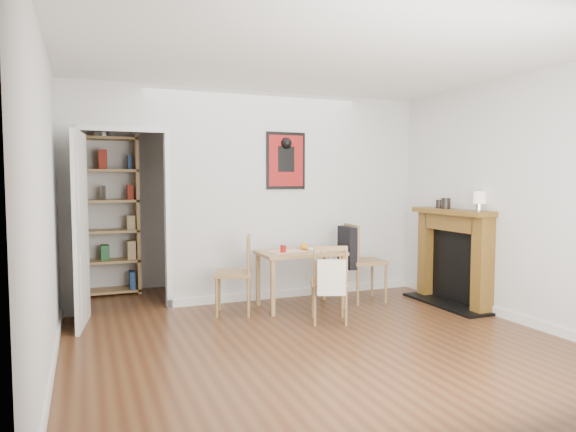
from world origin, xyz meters
name	(u,v)px	position (x,y,z in m)	size (l,w,h in m)	color
ground	(297,329)	(0.00, 0.00, 0.00)	(5.20, 5.20, 0.00)	#52321A
room_shell	(263,197)	(0.10, 1.34, 1.30)	(5.20, 5.20, 5.20)	#BDBDBB
dining_table	(300,258)	(0.37, 0.80, 0.59)	(0.98, 0.62, 0.67)	#956C45
chair_left	(233,275)	(-0.44, 0.80, 0.45)	(0.57, 0.57, 0.89)	#997747
chair_right	(364,261)	(1.23, 0.80, 0.50)	(0.59, 0.52, 0.97)	#997747
chair_front	(329,282)	(0.41, 0.10, 0.43)	(0.54, 0.57, 0.84)	#997747
bookshelf	(104,216)	(-1.74, 2.40, 1.03)	(0.88, 0.35, 2.09)	#956C45
fireplace	(454,254)	(2.16, 0.25, 0.62)	(0.45, 1.25, 1.16)	brown
red_glass	(283,249)	(0.14, 0.77, 0.71)	(0.07, 0.07, 0.09)	maroon
orange_fruit	(304,246)	(0.46, 0.91, 0.71)	(0.09, 0.09, 0.09)	orange
placemat	(286,251)	(0.21, 0.86, 0.67)	(0.41, 0.31, 0.00)	beige
notebook	(322,249)	(0.68, 0.84, 0.68)	(0.33, 0.25, 0.02)	white
mantel_lamp	(480,199)	(2.17, -0.14, 1.30)	(0.14, 0.14, 0.22)	silver
ceramic_jar_a	(446,203)	(2.09, 0.33, 1.23)	(0.11, 0.11, 0.13)	black
ceramic_jar_b	(439,204)	(2.12, 0.50, 1.21)	(0.08, 0.08, 0.10)	black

